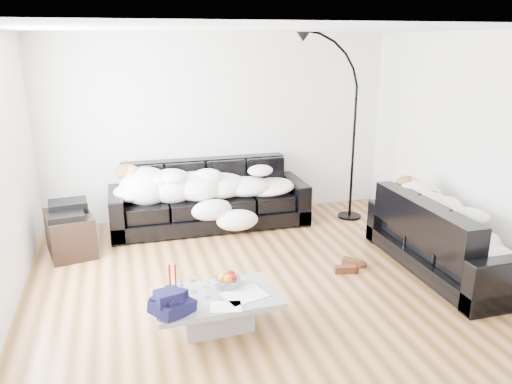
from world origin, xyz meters
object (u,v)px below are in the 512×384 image
object	(u,v)px
sofa_back	(209,195)
sleeper_back	(210,182)
coffee_table	(217,312)
wine_glass_c	(207,290)
fruit_bowl	(228,279)
shoes	(349,266)
floor_lamp	(354,139)
candle_left	(170,278)
stereo	(67,209)
wine_glass_b	(180,291)
av_cabinet	(70,233)
sofa_right	(447,235)
candle_right	(175,277)
wine_glass_a	(193,283)
sleeper_right	(449,217)

from	to	relation	value
sofa_back	sleeper_back	xyz separation A→B (m)	(0.00, -0.05, 0.21)
sofa_back	coffee_table	distance (m)	2.65
coffee_table	wine_glass_c	distance (m)	0.25
fruit_bowl	shoes	size ratio (longest dim) A/B	0.58
sofa_back	floor_lamp	distance (m)	2.17
candle_left	stereo	distance (m)	2.16
sleeper_back	wine_glass_b	world-z (taller)	sleeper_back
fruit_bowl	candle_left	size ratio (longest dim) A/B	0.91
av_cabinet	floor_lamp	size ratio (longest dim) A/B	0.31
wine_glass_b	sofa_right	bearing A→B (deg)	9.01
coffee_table	candle_right	distance (m)	0.49
wine_glass_a	av_cabinet	size ratio (longest dim) A/B	0.24
sleeper_back	candle_left	distance (m)	2.49
fruit_bowl	coffee_table	bearing A→B (deg)	-133.45
fruit_bowl	wine_glass_c	world-z (taller)	wine_glass_c
coffee_table	candle_left	size ratio (longest dim) A/B	4.36
wine_glass_c	shoes	size ratio (longest dim) A/B	0.39
sofa_right	fruit_bowl	distance (m)	2.60
sleeper_right	wine_glass_b	bearing A→B (deg)	99.01
wine_glass_a	wine_glass_b	bearing A→B (deg)	-141.66
wine_glass_a	floor_lamp	xyz separation A→B (m)	(2.64, 2.25, 0.75)
sleeper_back	floor_lamp	distance (m)	2.11
stereo	floor_lamp	bearing A→B (deg)	-3.29
wine_glass_c	candle_left	world-z (taller)	candle_left
sofa_right	wine_glass_a	bearing A→B (deg)	97.44
fruit_bowl	floor_lamp	world-z (taller)	floor_lamp
sleeper_back	coffee_table	size ratio (longest dim) A/B	2.05
shoes	floor_lamp	world-z (taller)	floor_lamp
candle_left	shoes	bearing A→B (deg)	15.65
sofa_right	wine_glass_b	size ratio (longest dim) A/B	12.21
wine_glass_c	candle_left	size ratio (longest dim) A/B	0.61
av_cabinet	stereo	distance (m)	0.32
stereo	candle_left	bearing A→B (deg)	-69.33
wine_glass_b	av_cabinet	world-z (taller)	av_cabinet
candle_left	sofa_back	bearing A→B (deg)	71.54
floor_lamp	stereo	bearing A→B (deg)	168.00
stereo	floor_lamp	world-z (taller)	floor_lamp
shoes	sofa_back	bearing A→B (deg)	146.49
sofa_back	wine_glass_c	xyz separation A→B (m)	(-0.50, -2.62, -0.04)
wine_glass_a	sleeper_back	bearing A→B (deg)	76.04
sleeper_right	candle_right	world-z (taller)	sleeper_right
sofa_right	shoes	bearing A→B (deg)	74.95
wine_glass_c	coffee_table	bearing A→B (deg)	14.45
sleeper_back	candle_left	world-z (taller)	sleeper_back
av_cabinet	candle_right	bearing A→B (deg)	-73.28
shoes	coffee_table	bearing A→B (deg)	-133.26
sleeper_back	coffee_table	distance (m)	2.63
candle_right	stereo	xyz separation A→B (m)	(-1.06, 1.88, 0.12)
sleeper_back	wine_glass_b	xyz separation A→B (m)	(-0.73, -2.53, -0.24)
wine_glass_a	candle_right	bearing A→B (deg)	142.42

